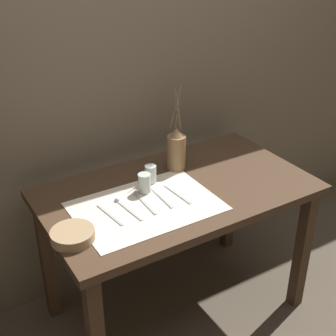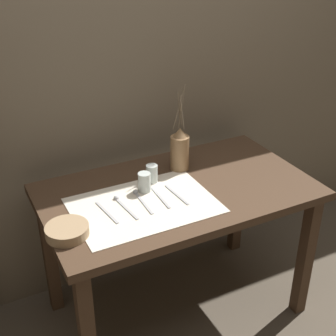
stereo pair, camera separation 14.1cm
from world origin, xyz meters
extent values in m
plane|color=brown|center=(0.00, 0.00, 0.00)|extent=(12.00, 12.00, 0.00)
cube|color=#6B5E4C|center=(0.00, 0.47, 1.20)|extent=(7.00, 0.06, 2.40)
cube|color=#422D1E|center=(0.00, 0.00, 0.72)|extent=(1.26, 0.72, 0.04)
cube|color=#422D1E|center=(0.57, -0.30, 0.35)|extent=(0.06, 0.06, 0.70)
cube|color=#422D1E|center=(-0.57, 0.30, 0.35)|extent=(0.06, 0.06, 0.70)
cube|color=#422D1E|center=(0.57, 0.30, 0.35)|extent=(0.06, 0.06, 0.70)
cube|color=beige|center=(-0.20, -0.06, 0.74)|extent=(0.62, 0.43, 0.00)
cylinder|color=olive|center=(0.10, 0.17, 0.83)|extent=(0.09, 0.09, 0.18)
cone|color=olive|center=(0.10, 0.17, 0.94)|extent=(0.07, 0.07, 0.04)
cylinder|color=brown|center=(0.11, 0.17, 1.07)|extent=(0.05, 0.03, 0.20)
cylinder|color=brown|center=(0.10, 0.16, 1.05)|extent=(0.01, 0.03, 0.17)
cylinder|color=brown|center=(0.08, 0.15, 1.07)|extent=(0.06, 0.02, 0.21)
cylinder|color=brown|center=(0.10, 0.18, 1.02)|extent=(0.01, 0.01, 0.12)
cylinder|color=brown|center=(0.10, 0.18, 1.06)|extent=(0.04, 0.04, 0.19)
cylinder|color=brown|center=(0.10, 0.16, 1.04)|extent=(0.03, 0.04, 0.15)
cylinder|color=#9E7F5B|center=(-0.56, -0.12, 0.76)|extent=(0.17, 0.17, 0.04)
cylinder|color=#B7C1BC|center=(-0.15, 0.05, 0.79)|extent=(0.06, 0.06, 0.09)
cylinder|color=#B7C1BC|center=(-0.08, 0.11, 0.79)|extent=(0.06, 0.06, 0.09)
cube|color=#A8A8AD|center=(-0.37, -0.05, 0.75)|extent=(0.04, 0.19, 0.00)
cube|color=#A8A8AD|center=(-0.28, -0.06, 0.75)|extent=(0.03, 0.19, 0.00)
sphere|color=#A8A8AD|center=(-0.29, 0.04, 0.75)|extent=(0.02, 0.02, 0.02)
cube|color=#A8A8AD|center=(-0.20, -0.05, 0.75)|extent=(0.02, 0.19, 0.00)
sphere|color=#A8A8AD|center=(-0.19, 0.05, 0.75)|extent=(0.02, 0.02, 0.02)
cube|color=#A8A8AD|center=(-0.11, -0.04, 0.75)|extent=(0.02, 0.19, 0.00)
cube|color=#A8A8AD|center=(-0.03, -0.05, 0.75)|extent=(0.03, 0.19, 0.00)
camera|label=1|loc=(-1.01, -1.58, 1.85)|focal=50.00mm
camera|label=2|loc=(-0.89, -1.65, 1.85)|focal=50.00mm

